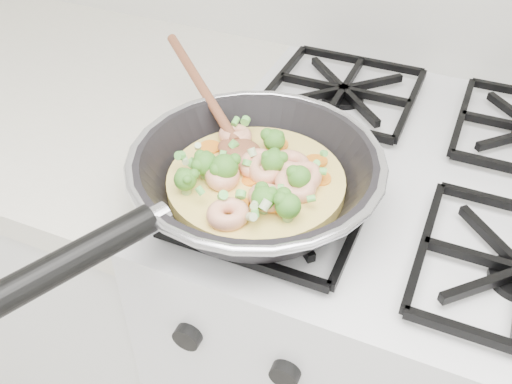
% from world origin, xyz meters
% --- Properties ---
extents(stove, '(0.60, 0.60, 0.92)m').
position_xyz_m(stove, '(0.00, 1.70, 0.46)').
color(stove, white).
rests_on(stove, ground).
extents(counter_left, '(1.00, 0.60, 0.90)m').
position_xyz_m(counter_left, '(-0.80, 1.70, 0.45)').
color(counter_left, white).
rests_on(counter_left, ground).
extents(skillet, '(0.39, 0.51, 0.09)m').
position_xyz_m(skillet, '(-0.17, 1.54, 0.96)').
color(skillet, black).
rests_on(skillet, stove).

